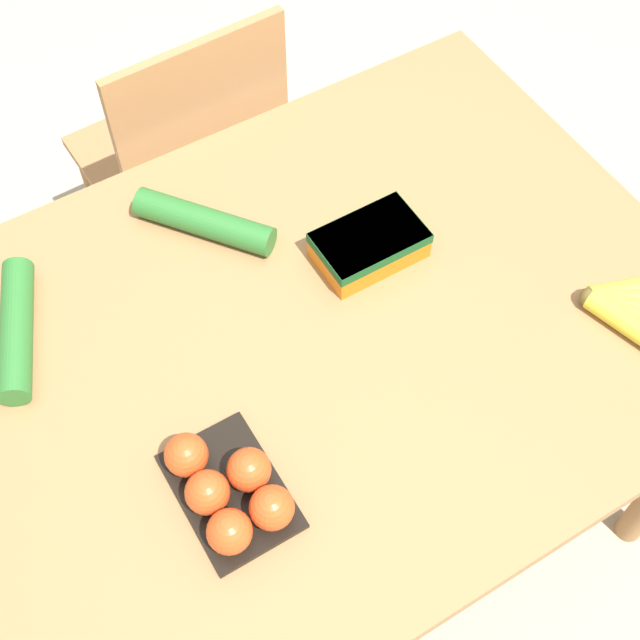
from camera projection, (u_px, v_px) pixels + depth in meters
name	position (u px, v px, depth m)	size (l,w,h in m)	color
ground_plane	(320.00, 502.00, 2.11)	(12.00, 12.00, 0.00)	#B7A88E
dining_table	(320.00, 360.00, 1.55)	(1.28, 0.98, 0.77)	#9E7044
chair	(190.00, 165.00, 2.06)	(0.43, 0.41, 0.91)	#A87547
banana_bunch	(631.00, 307.00, 1.47)	(0.17, 0.17, 0.04)	brown
tomato_pack	(229.00, 491.00, 1.28)	(0.14, 0.21, 0.08)	black
carrot_bag	(369.00, 243.00, 1.52)	(0.18, 0.11, 0.06)	orange
cucumber_near	(16.00, 329.00, 1.44)	(0.14, 0.26, 0.05)	#2D702D
cucumber_far	(204.00, 221.00, 1.56)	(0.20, 0.24, 0.05)	#2D702D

